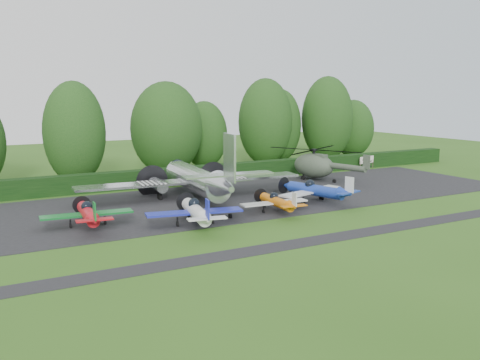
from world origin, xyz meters
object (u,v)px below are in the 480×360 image
light_plane_white (196,211)px  light_plane_blue (315,190)px  transport_plane (197,179)px  light_plane_red (88,213)px  sign_board (367,160)px  light_plane_orange (277,202)px  helicopter (314,163)px

light_plane_white → light_plane_blue: (13.92, 2.76, 0.01)m
transport_plane → light_plane_red: size_ratio=3.08×
sign_board → transport_plane: bearing=-151.8°
sign_board → light_plane_white: bearing=-139.8°
light_plane_white → light_plane_red: bearing=141.7°
light_plane_orange → sign_board: light_plane_orange is taller
helicopter → light_plane_blue: bearing=-112.5°
light_plane_orange → helicopter: helicopter is taller
light_plane_orange → helicopter: 18.67m
light_plane_white → helicopter: helicopter is taller
light_plane_blue → light_plane_orange: bearing=-146.3°
light_plane_red → light_plane_white: size_ratio=0.92×
transport_plane → light_plane_red: bearing=-160.1°
light_plane_white → sign_board: size_ratio=2.63×
transport_plane → light_plane_red: transport_plane is taller
light_plane_white → helicopter: size_ratio=0.59×
light_plane_red → helicopter: 31.17m
light_plane_white → sign_board: bearing=16.0°
light_plane_red → light_plane_orange: 16.20m
light_plane_orange → sign_board: bearing=28.8°
transport_plane → light_plane_orange: bearing=-71.5°
transport_plane → light_plane_blue: (9.42, -6.81, -0.82)m
transport_plane → sign_board: 30.84m
light_plane_blue → sign_board: size_ratio=2.66×
light_plane_red → sign_board: size_ratio=2.43×
helicopter → light_plane_orange: bearing=-123.1°
light_plane_white → helicopter: (21.93, 13.66, 0.80)m
light_plane_red → light_plane_blue: light_plane_blue is taller
transport_plane → sign_board: transport_plane is taller
light_plane_blue → sign_board: (20.28, 15.08, -0.08)m
light_plane_white → sign_board: (34.19, 17.84, -0.06)m
transport_plane → sign_board: (29.70, 8.28, -0.90)m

